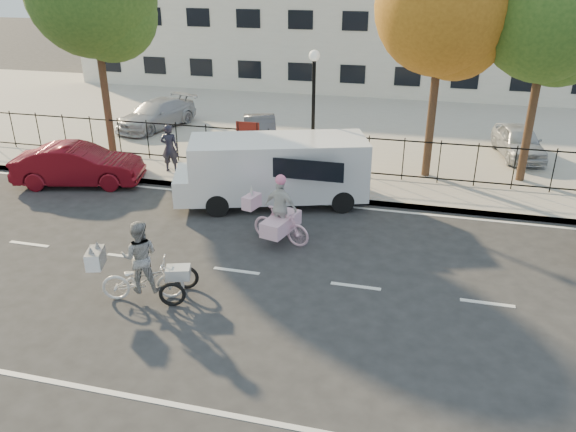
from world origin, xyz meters
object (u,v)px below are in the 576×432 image
(lamppost, at_px, (314,92))
(lot_car_a, at_px, (156,114))
(zebra_trike, at_px, (142,270))
(white_van, at_px, (275,168))
(lot_car_d, at_px, (519,141))
(pedestrian, at_px, (170,148))
(red_sedan, at_px, (78,165))
(lot_car_c, at_px, (260,132))
(unicorn_bike, at_px, (280,218))

(lamppost, relative_size, lot_car_a, 1.02)
(zebra_trike, bearing_deg, lot_car_a, 7.13)
(white_van, xyz_separation_m, lot_car_d, (8.00, 6.42, -0.42))
(pedestrian, distance_m, lot_car_d, 13.26)
(red_sedan, bearing_deg, lot_car_d, -80.35)
(red_sedan, distance_m, lot_car_a, 6.97)
(white_van, bearing_deg, lot_car_d, 20.30)
(zebra_trike, height_order, pedestrian, zebra_trike)
(lot_car_c, bearing_deg, red_sedan, -151.12)
(lot_car_a, bearing_deg, zebra_trike, -48.66)
(unicorn_bike, bearing_deg, lot_car_a, 56.28)
(lamppost, relative_size, lot_car_c, 1.19)
(red_sedan, bearing_deg, zebra_trike, -151.46)
(zebra_trike, relative_size, white_van, 0.35)
(white_van, height_order, lot_car_c, white_van)
(unicorn_bike, distance_m, white_van, 2.85)
(unicorn_bike, xyz_separation_m, lot_car_a, (-8.34, 9.53, 0.03))
(white_van, distance_m, lot_car_d, 10.27)
(lot_car_a, xyz_separation_m, lot_car_c, (5.39, -1.61, -0.01))
(red_sedan, height_order, pedestrian, pedestrian)
(lot_car_a, bearing_deg, white_van, -26.07)
(pedestrian, height_order, lot_car_c, pedestrian)
(red_sedan, distance_m, lot_car_c, 7.25)
(unicorn_bike, height_order, lot_car_a, unicorn_bike)
(zebra_trike, bearing_deg, white_van, -30.64)
(lot_car_d, bearing_deg, lamppost, -159.98)
(lot_car_a, bearing_deg, unicorn_bike, -32.39)
(pedestrian, bearing_deg, red_sedan, 22.97)
(lamppost, bearing_deg, red_sedan, -162.70)
(lamppost, relative_size, unicorn_bike, 2.15)
(white_van, bearing_deg, pedestrian, 141.69)
(red_sedan, relative_size, lot_car_a, 1.01)
(unicorn_bike, xyz_separation_m, white_van, (-0.86, 2.68, 0.44))
(unicorn_bike, distance_m, lot_car_c, 8.45)
(white_van, bearing_deg, zebra_trike, -121.30)
(pedestrian, relative_size, lot_car_a, 0.41)
(lot_car_c, bearing_deg, zebra_trike, -105.23)
(unicorn_bike, relative_size, red_sedan, 0.47)
(lamppost, height_order, zebra_trike, lamppost)
(pedestrian, relative_size, lot_car_d, 0.49)
(unicorn_bike, relative_size, lot_car_d, 0.57)
(red_sedan, xyz_separation_m, lot_car_a, (-0.49, 6.95, 0.06))
(lamppost, xyz_separation_m, red_sedan, (-7.71, -2.40, -2.41))
(zebra_trike, bearing_deg, red_sedan, 24.61)
(lamppost, relative_size, zebra_trike, 1.92)
(lot_car_c, bearing_deg, lot_car_a, 144.78)
(white_van, xyz_separation_m, pedestrian, (-4.34, 1.57, -0.15))
(unicorn_bike, relative_size, pedestrian, 1.16)
(zebra_trike, relative_size, lot_car_a, 0.53)
(white_van, relative_size, pedestrian, 3.71)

